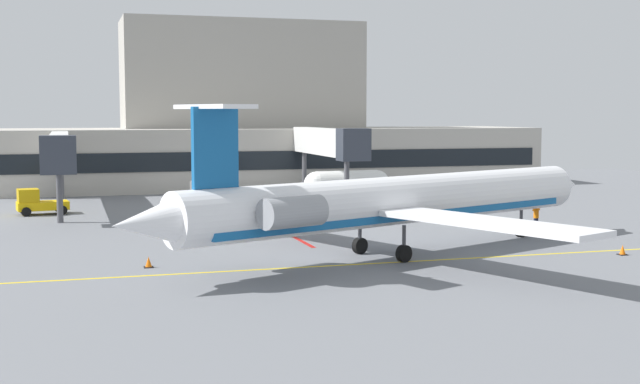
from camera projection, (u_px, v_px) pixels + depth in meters
The scene contains 12 objects.
ground at pixel (337, 263), 43.88m from camera, with size 120.00×120.00×0.11m.
terminal_building at pixel (261, 126), 91.01m from camera, with size 57.09×14.97×17.63m.
jet_bridge_west at pixel (328, 143), 75.16m from camera, with size 2.40×17.38×6.51m.
jet_bridge_east at pixel (59, 150), 66.39m from camera, with size 2.40×22.01×6.22m.
regional_jet at pixel (393, 202), 45.37m from camera, with size 31.62×25.12×8.11m.
baggage_tug at pixel (204, 196), 68.21m from camera, with size 3.06×3.47×2.33m.
pushback_tractor at pixel (38, 203), 64.37m from camera, with size 3.98×2.54×2.00m.
fuel_tank at pixel (347, 184), 75.07m from camera, with size 8.07×2.67×2.65m.
marshaller at pixel (536, 216), 54.63m from camera, with size 0.79×0.44×2.04m.
safety_cone_alpha at pixel (623, 250), 46.00m from camera, with size 0.47×0.47×0.55m.
safety_cone_bravo at pixel (246, 232), 53.12m from camera, with size 0.47×0.47×0.55m.
safety_cone_charlie at pixel (149, 263), 42.23m from camera, with size 0.47×0.47×0.55m.
Camera 1 is at (-13.27, -41.28, 7.68)m, focal length 47.30 mm.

